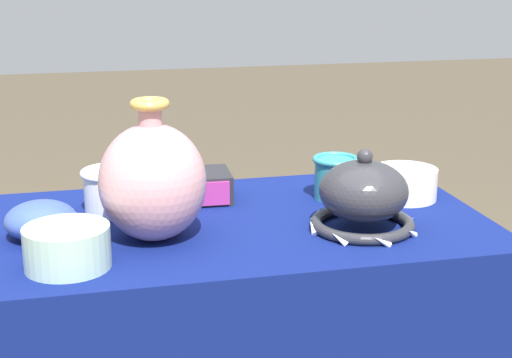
# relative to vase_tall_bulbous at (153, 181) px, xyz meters

# --- Properties ---
(display_table) EXTENTS (0.99, 0.58, 0.69)m
(display_table) POSITION_rel_vase_tall_bulbous_xyz_m (0.18, 0.05, -0.21)
(display_table) COLOR olive
(display_table) RESTS_ON ground_plane
(vase_tall_bulbous) EXTENTS (0.20, 0.20, 0.27)m
(vase_tall_bulbous) POSITION_rel_vase_tall_bulbous_xyz_m (0.00, 0.00, 0.00)
(vase_tall_bulbous) COLOR #D19399
(vase_tall_bulbous) RESTS_ON display_table
(vase_dome_bell) EXTENTS (0.21, 0.21, 0.16)m
(vase_dome_bell) POSITION_rel_vase_tall_bulbous_xyz_m (0.40, -0.04, -0.05)
(vase_dome_bell) COLOR #2D2D33
(vase_dome_bell) RESTS_ON display_table
(mosaic_tile_box) EXTENTS (0.17, 0.13, 0.06)m
(mosaic_tile_box) POSITION_rel_vase_tall_bulbous_xyz_m (0.11, 0.22, -0.08)
(mosaic_tile_box) COLOR #232328
(mosaic_tile_box) RESTS_ON display_table
(cup_wide_teal) EXTENTS (0.10, 0.10, 0.09)m
(cup_wide_teal) POSITION_rel_vase_tall_bulbous_xyz_m (0.41, 0.16, -0.06)
(cup_wide_teal) COLOR teal
(cup_wide_teal) RESTS_ON display_table
(pot_squat_celadon) EXTENTS (0.15, 0.15, 0.07)m
(pot_squat_celadon) POSITION_rel_vase_tall_bulbous_xyz_m (-0.16, -0.11, -0.08)
(pot_squat_celadon) COLOR #A8CCB7
(pot_squat_celadon) RESTS_ON display_table
(cup_wide_porcelain) EXTENTS (0.13, 0.13, 0.09)m
(cup_wide_porcelain) POSITION_rel_vase_tall_bulbous_xyz_m (-0.07, 0.17, -0.06)
(cup_wide_porcelain) COLOR white
(cup_wide_porcelain) RESTS_ON display_table
(pot_squat_ivory) EXTENTS (0.14, 0.14, 0.07)m
(pot_squat_ivory) POSITION_rel_vase_tall_bulbous_xyz_m (0.56, 0.13, -0.08)
(pot_squat_ivory) COLOR white
(pot_squat_ivory) RESTS_ON display_table
(bowl_shallow_cobalt) EXTENTS (0.13, 0.13, 0.07)m
(bowl_shallow_cobalt) POSITION_rel_vase_tall_bulbous_xyz_m (-0.21, 0.05, -0.08)
(bowl_shallow_cobalt) COLOR #3851A8
(bowl_shallow_cobalt) RESTS_ON display_table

